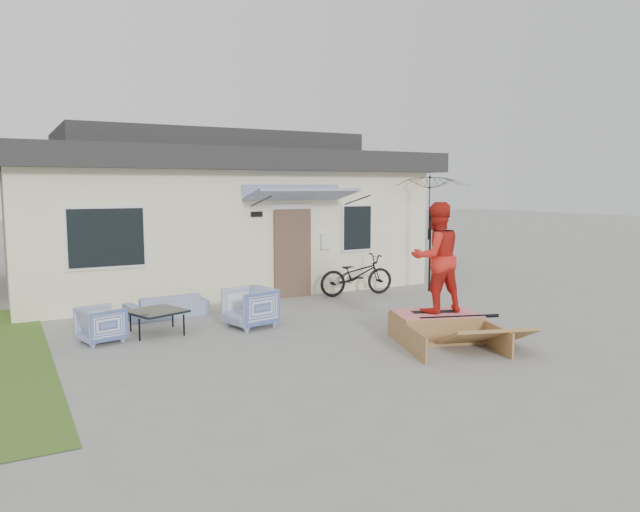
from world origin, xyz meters
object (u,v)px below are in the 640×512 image
loveseat (166,302)px  skate_ramp (436,326)px  armchair_left (101,323)px  skateboard (435,311)px  armchair_right (250,305)px  patio_umbrella (430,222)px  skater (436,255)px  bicycle (356,271)px  coffee_table (157,322)px

loveseat → skate_ramp: bearing=126.9°
loveseat → skate_ramp: 5.40m
armchair_left → skateboard: armchair_left is taller
armchair_right → skateboard: bearing=33.9°
armchair_left → patio_umbrella: size_ratio=0.31×
loveseat → patio_umbrella: size_ratio=0.73×
loveseat → skater: 5.50m
armchair_right → skateboard: 3.42m
armchair_left → armchair_right: bearing=-108.6°
armchair_left → loveseat: bearing=-60.7°
armchair_right → skater: 3.58m
bicycle → patio_umbrella: size_ratio=0.86×
coffee_table → skate_ramp: (4.14, -2.72, 0.02)m
loveseat → bicycle: (4.67, 0.24, 0.29)m
skate_ramp → loveseat: bearing=150.0°
armchair_right → coffee_table: 1.71m
bicycle → skater: bearing=173.5°
armchair_left → patio_umbrella: patio_umbrella is taller
bicycle → skateboard: bearing=173.5°
skate_ramp → skateboard: bearing=90.0°
coffee_table → armchair_left: bearing=-170.4°
skateboard → skater: size_ratio=0.42×
loveseat → bicycle: 4.69m
bicycle → skate_ramp: size_ratio=1.02×
coffee_table → bicycle: bearing=16.3°
patio_umbrella → skate_ramp: patio_umbrella is taller
skate_ramp → skater: (0.01, 0.04, 1.23)m
loveseat → skater: skater is taller
armchair_right → loveseat: bearing=-156.4°
armchair_left → armchair_right: (2.63, -0.16, 0.07)m
armchair_left → bicycle: size_ratio=0.36×
coffee_table → bicycle: bicycle is taller
skate_ramp → skater: skater is taller
armchair_right → patio_umbrella: (5.40, 1.41, 1.34)m
bicycle → loveseat: bearing=100.0°
armchair_right → coffee_table: size_ratio=0.95×
bicycle → patio_umbrella: 2.26m
armchair_right → skater: (2.49, -2.35, 1.05)m
skate_ramp → skateboard: 0.26m
loveseat → skater: bearing=127.3°
coffee_table → skate_ramp: bearing=-33.3°
armchair_right → bicycle: bearing=104.9°
loveseat → bicycle: bicycle is taller
armchair_left → armchair_right: 2.64m
bicycle → skate_ramp: (-1.03, -4.23, -0.37)m
loveseat → coffee_table: loveseat is taller
skater → armchair_left: bearing=-18.2°
skate_ramp → skater: size_ratio=0.98×
skateboard → skater: bearing=111.4°
skate_ramp → skater: bearing=90.0°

